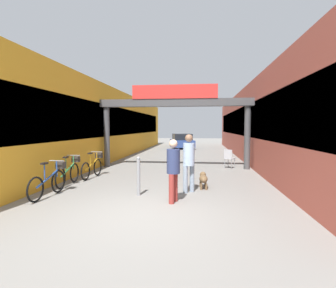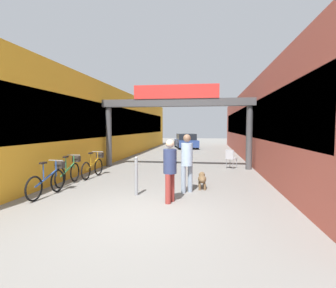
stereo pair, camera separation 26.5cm
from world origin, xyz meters
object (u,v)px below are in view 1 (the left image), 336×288
Objects in this scene: dog_on_leash at (203,179)px; bicycle_green_second at (69,172)px; pedestrian_companion at (173,167)px; bicycle_blue_nearest at (50,181)px; pedestrian_with_dog at (189,159)px; bicycle_orange_third at (93,166)px; cafe_chair_aluminium_nearer at (229,157)px; bollard_post_metal at (138,176)px; parked_car_blue at (182,141)px.

bicycle_green_second is at bearing -179.59° from dog_on_leash.
pedestrian_companion is 0.96× the size of bicycle_blue_nearest.
pedestrian_with_dog is at bearing -126.87° from dog_on_leash.
bicycle_orange_third is at bearing 153.55° from pedestrian_with_dog.
cafe_chair_aluminium_nearer is (5.51, 5.65, 0.10)m from bicycle_blue_nearest.
cafe_chair_aluminium_nearer reaches higher than dog_on_leash.
bollard_post_metal is at bearing -120.24° from cafe_chair_aluminium_nearer.
pedestrian_companion is (-0.35, -1.10, -0.07)m from pedestrian_with_dog.
bicycle_green_second reaches higher than dog_on_leash.
bollard_post_metal is at bearing 151.27° from pedestrian_companion.
bicycle_green_second reaches higher than cafe_chair_aluminium_nearer.
bicycle_green_second is 7.08m from cafe_chair_aluminium_nearer.
bollard_post_metal is (-1.40, -0.52, -0.43)m from pedestrian_with_dog.
parked_car_blue is (-1.01, 17.44, -0.28)m from pedestrian_companion.
parked_car_blue is at bearing 80.59° from bicycle_orange_third.
pedestrian_with_dog is 1.02× the size of bicycle_green_second.
cafe_chair_aluminium_nearer is at bearing 70.58° from pedestrian_with_dog.
dog_on_leash is 4.34m from cafe_chair_aluminium_nearer.
pedestrian_with_dog is 4.11m from bicycle_green_second.
dog_on_leash is at bearing 19.21° from bicycle_blue_nearest.
bicycle_blue_nearest is at bearing -160.79° from dog_on_leash.
pedestrian_with_dog is at bearing -7.78° from bicycle_green_second.
pedestrian_companion is at bearing -109.06° from cafe_chair_aluminium_nearer.
bicycle_blue_nearest is 2.48m from bollard_post_metal.
bicycle_green_second is at bearing -99.62° from parked_car_blue.
bicycle_green_second is at bearing 172.22° from pedestrian_with_dog.
dog_on_leash is at bearing 53.13° from pedestrian_with_dog.
dog_on_leash is at bearing -83.49° from parked_car_blue.
pedestrian_companion is 2.41× the size of dog_on_leash.
pedestrian_companion is at bearing -3.16° from bicycle_blue_nearest.
bicycle_green_second is (-4.47, -0.03, 0.13)m from dog_on_leash.
bicycle_orange_third is 6.14m from cafe_chair_aluminium_nearer.
bollard_post_metal reaches higher than bicycle_blue_nearest.
cafe_chair_aluminium_nearer is (5.71, 4.19, 0.10)m from bicycle_green_second.
cafe_chair_aluminium_nearer is (5.43, 2.87, 0.10)m from bicycle_orange_third.
bicycle_green_second is 0.39× the size of parked_car_blue.
bollard_post_metal is 16.86m from parked_car_blue.
bicycle_blue_nearest and bicycle_orange_third have the same top height.
cafe_chair_aluminium_nearer is at bearing 45.69° from bicycle_blue_nearest.
bicycle_green_second is at bearing 155.89° from pedestrian_companion.
bollard_post_metal is at bearing -45.40° from bicycle_orange_third.
bollard_post_metal is at bearing -22.17° from bicycle_green_second.
cafe_chair_aluminium_nearer is 0.21× the size of parked_car_blue.
bicycle_orange_third is at bearing -99.41° from parked_car_blue.
pedestrian_with_dog reaches higher than dog_on_leash.
pedestrian_with_dog is 4.23m from bicycle_orange_third.
bicycle_blue_nearest is 1.53× the size of bollard_post_metal.
pedestrian_with_dog is 16.40m from parked_car_blue.
bollard_post_metal reaches higher than bicycle_orange_third.
bicycle_orange_third is at bearing 78.05° from bicycle_green_second.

